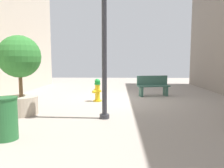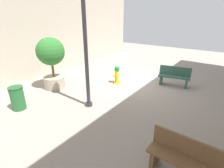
# 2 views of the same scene
# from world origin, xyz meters

# --- Properties ---
(ground_plane) EXTENTS (23.40, 23.40, 0.00)m
(ground_plane) POSITION_xyz_m (0.00, 0.00, 0.00)
(ground_plane) COLOR gray
(building_facade_right) EXTENTS (0.70, 18.00, 7.62)m
(building_facade_right) POSITION_xyz_m (5.33, 2.70, 3.81)
(building_facade_right) COLOR beige
(building_facade_right) RESTS_ON ground_plane
(fire_hydrant) EXTENTS (0.38, 0.38, 0.93)m
(fire_hydrant) POSITION_xyz_m (0.95, 0.59, 0.47)
(fire_hydrant) COLOR gold
(fire_hydrant) RESTS_ON ground_plane
(bench_near) EXTENTS (1.55, 0.73, 0.95)m
(bench_near) POSITION_xyz_m (-1.53, -0.84, 0.49)
(bench_near) COLOR #33594C
(bench_near) RESTS_ON ground_plane
(bench_far) EXTENTS (1.53, 0.50, 0.95)m
(bench_far) POSITION_xyz_m (-3.35, 4.35, 0.49)
(bench_far) COLOR brown
(bench_far) RESTS_ON ground_plane
(planter_tree) EXTENTS (1.26, 1.26, 2.41)m
(planter_tree) POSITION_xyz_m (3.06, 2.84, 1.47)
(planter_tree) COLOR tan
(planter_tree) RESTS_ON ground_plane
(street_lamp) EXTENTS (0.36, 0.36, 4.43)m
(street_lamp) POSITION_xyz_m (0.49, 3.20, 2.71)
(street_lamp) COLOR #2D2D33
(street_lamp) RESTS_ON ground_plane
(trash_bin) EXTENTS (0.51, 0.51, 0.90)m
(trash_bin) POSITION_xyz_m (2.44, 4.93, 0.45)
(trash_bin) COLOR #266633
(trash_bin) RESTS_ON ground_plane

